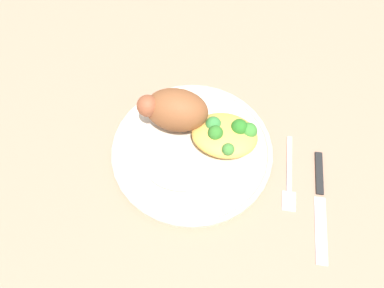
{
  "coord_description": "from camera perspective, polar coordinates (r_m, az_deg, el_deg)",
  "views": [
    {
      "loc": [
        -0.06,
        0.3,
        0.55
      ],
      "look_at": [
        0.0,
        0.0,
        0.03
      ],
      "focal_mm": 33.1,
      "sensor_mm": 36.0,
      "label": 1
    }
  ],
  "objects": [
    {
      "name": "rice_pile",
      "position": [
        0.57,
        -2.32,
        -4.07
      ],
      "size": [
        0.11,
        0.07,
        0.04
      ],
      "primitive_type": "ellipsoid",
      "color": "white",
      "rests_on": "plate"
    },
    {
      "name": "mac_cheese_with_broccoli",
      "position": [
        0.61,
        5.5,
        1.61
      ],
      "size": [
        0.11,
        0.09,
        0.04
      ],
      "color": "gold",
      "rests_on": "plate"
    },
    {
      "name": "fork",
      "position": [
        0.63,
        15.4,
        -5.04
      ],
      "size": [
        0.02,
        0.14,
        0.01
      ],
      "color": "silver",
      "rests_on": "ground_plane"
    },
    {
      "name": "knife",
      "position": [
        0.63,
        19.94,
        -7.9
      ],
      "size": [
        0.02,
        0.19,
        0.01
      ],
      "color": "black",
      "rests_on": "ground_plane"
    },
    {
      "name": "roasted_chicken",
      "position": [
        0.61,
        -2.85,
        5.54
      ],
      "size": [
        0.12,
        0.07,
        0.07
      ],
      "color": "brown",
      "rests_on": "plate"
    },
    {
      "name": "plate",
      "position": [
        0.62,
        -0.0,
        -0.88
      ],
      "size": [
        0.28,
        0.28,
        0.02
      ],
      "color": "beige",
      "rests_on": "ground_plane"
    },
    {
      "name": "ground_plane",
      "position": [
        0.63,
        -0.0,
        -1.32
      ],
      "size": [
        2.0,
        2.0,
        0.0
      ],
      "primitive_type": "plane",
      "color": "#A6785E"
    }
  ]
}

